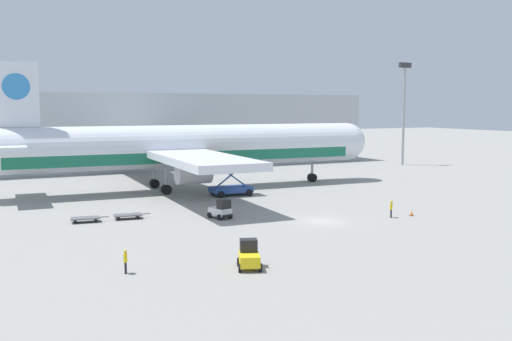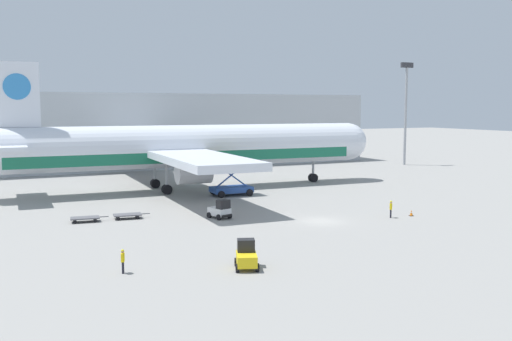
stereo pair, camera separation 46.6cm
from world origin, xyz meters
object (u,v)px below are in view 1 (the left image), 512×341
object	(u,v)px
baggage_dolly_lead	(86,218)
traffic_cone_near	(412,213)
scissor_lift_loader	(231,181)
ground_crew_far	(391,207)
baggage_tug_mid	(249,256)
ground_crew_near	(125,259)
airplane_main	(183,148)
baggage_dolly_second	(128,215)
light_mast	(404,105)
baggage_tug_foreground	(221,210)

from	to	relation	value
baggage_dolly_lead	traffic_cone_near	xyz separation A→B (m)	(31.66, -11.77, -0.07)
scissor_lift_loader	baggage_dolly_lead	size ratio (longest dim) A/B	1.41
scissor_lift_loader	ground_crew_far	bearing A→B (deg)	-65.20
baggage_dolly_lead	baggage_tug_mid	bearing A→B (deg)	-63.43
baggage_dolly_lead	ground_crew_near	xyz separation A→B (m)	(-0.60, -19.44, 0.61)
ground_crew_far	airplane_main	bearing A→B (deg)	71.08
baggage_dolly_second	traffic_cone_near	xyz separation A→B (m)	(27.42, -11.60, -0.07)
scissor_lift_loader	baggage_dolly_second	distance (m)	18.71
light_mast	traffic_cone_near	world-z (taller)	light_mast
airplane_main	baggage_tug_foreground	bearing A→B (deg)	-96.85
baggage_dolly_lead	baggage_dolly_second	size ratio (longest dim) A/B	1.00
traffic_cone_near	baggage_tug_mid	bearing A→B (deg)	-156.92
baggage_dolly_lead	ground_crew_far	xyz separation A→B (m)	(29.03, -11.63, 0.69)
scissor_lift_loader	traffic_cone_near	distance (m)	24.34
airplane_main	baggage_dolly_second	distance (m)	21.83
light_mast	ground_crew_far	size ratio (longest dim) A/B	11.13
baggage_dolly_second	traffic_cone_near	size ratio (longest dim) A/B	5.74
ground_crew_far	baggage_tug_foreground	bearing A→B (deg)	112.46
traffic_cone_near	scissor_lift_loader	bearing A→B (deg)	118.36
airplane_main	traffic_cone_near	bearing A→B (deg)	-60.01
baggage_tug_mid	ground_crew_near	bearing A→B (deg)	93.72
baggage_dolly_second	ground_crew_near	bearing A→B (deg)	-96.70
baggage_dolly_lead	ground_crew_near	bearing A→B (deg)	-84.37
scissor_lift_loader	ground_crew_near	size ratio (longest dim) A/B	3.12
baggage_tug_foreground	ground_crew_near	bearing A→B (deg)	-57.88
baggage_tug_mid	ground_crew_far	xyz separation A→B (m)	(21.38, 10.38, 0.20)
baggage_tug_mid	traffic_cone_near	xyz separation A→B (m)	(24.00, 10.23, -0.56)
ground_crew_far	baggage_dolly_second	bearing A→B (deg)	112.42
baggage_tug_foreground	ground_crew_far	xyz separation A→B (m)	(16.10, -7.42, 0.20)
baggage_dolly_lead	traffic_cone_near	bearing A→B (deg)	-13.01
baggage_dolly_lead	ground_crew_near	world-z (taller)	ground_crew_near
baggage_tug_foreground	traffic_cone_near	world-z (taller)	baggage_tug_foreground
light_mast	traffic_cone_near	bearing A→B (deg)	-129.58
light_mast	traffic_cone_near	xyz separation A→B (m)	(-35.36, -42.78, -11.55)
ground_crew_near	baggage_tug_foreground	bearing A→B (deg)	-21.98
baggage_tug_mid	baggage_dolly_second	xyz separation A→B (m)	(-3.42, 21.82, -0.49)
scissor_lift_loader	baggage_tug_foreground	distance (m)	15.60
ground_crew_far	baggage_dolly_lead	bearing A→B (deg)	115.38
scissor_lift_loader	ground_crew_far	xyz separation A→B (m)	(8.91, -21.23, -0.78)
light_mast	scissor_lift_loader	size ratio (longest dim) A/B	3.81
baggage_dolly_lead	baggage_dolly_second	world-z (taller)	same
ground_crew_far	light_mast	bearing A→B (deg)	5.50
baggage_tug_mid	airplane_main	bearing A→B (deg)	8.57
airplane_main	baggage_dolly_lead	distance (m)	24.30
light_mast	baggage_tug_foreground	size ratio (longest dim) A/B	7.38
airplane_main	baggage_tug_foreground	size ratio (longest dim) A/B	21.25
baggage_dolly_lead	ground_crew_far	size ratio (longest dim) A/B	2.08
baggage_tug_foreground	baggage_dolly_second	xyz separation A→B (m)	(-8.69, 4.03, -0.49)
ground_crew_near	airplane_main	bearing A→B (deg)	-5.10
ground_crew_near	traffic_cone_near	distance (m)	33.16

